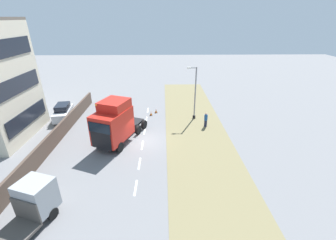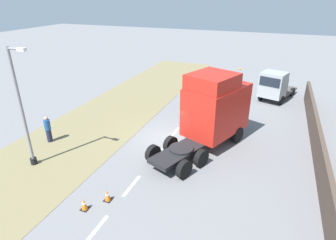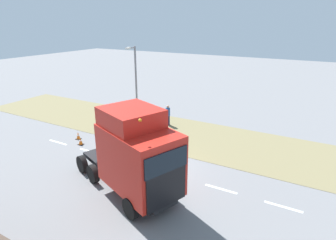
# 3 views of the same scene
# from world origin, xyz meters

# --- Properties ---
(ground_plane) EXTENTS (120.00, 120.00, 0.00)m
(ground_plane) POSITION_xyz_m (0.00, 0.00, 0.00)
(ground_plane) COLOR slate
(ground_plane) RESTS_ON ground
(grass_verge) EXTENTS (7.00, 44.00, 0.01)m
(grass_verge) POSITION_xyz_m (-6.00, 0.00, 0.01)
(grass_verge) COLOR olive
(grass_verge) RESTS_ON ground
(lane_markings) EXTENTS (0.16, 17.80, 0.00)m
(lane_markings) POSITION_xyz_m (0.00, -0.70, 0.00)
(lane_markings) COLOR white
(lane_markings) RESTS_ON ground
(boundary_wall) EXTENTS (0.25, 24.00, 1.69)m
(boundary_wall) POSITION_xyz_m (9.00, 0.00, 0.85)
(boundary_wall) COLOR #4C3D33
(boundary_wall) RESTS_ON ground
(lorry_cab) EXTENTS (5.06, 7.74, 4.86)m
(lorry_cab) POSITION_xyz_m (2.74, 0.52, 2.38)
(lorry_cab) COLOR black
(lorry_cab) RESTS_ON ground
(flatbed_truck) EXTENTS (3.51, 5.44, 2.76)m
(flatbed_truck) POSITION_xyz_m (6.12, 10.21, 1.44)
(flatbed_truck) COLOR #999EA3
(flatbed_truck) RESTS_ON ground
(lamp_post) EXTENTS (1.30, 0.36, 6.72)m
(lamp_post) POSITION_xyz_m (-6.16, -5.76, 3.05)
(lamp_post) COLOR black
(lamp_post) RESTS_ON ground
(pedestrian) EXTENTS (0.39, 0.39, 1.81)m
(pedestrian) POSITION_xyz_m (-7.30, -3.29, 0.89)
(pedestrian) COLOR #1E233D
(pedestrian) RESTS_ON ground
(traffic_cone_lead) EXTENTS (0.36, 0.36, 0.58)m
(traffic_cone_lead) POSITION_xyz_m (-0.54, -6.89, 0.28)
(traffic_cone_lead) COLOR black
(traffic_cone_lead) RESTS_ON ground
(traffic_cone_trailing) EXTENTS (0.36, 0.36, 0.58)m
(traffic_cone_trailing) POSITION_xyz_m (-1.20, -7.80, 0.28)
(traffic_cone_trailing) COLOR black
(traffic_cone_trailing) RESTS_ON ground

